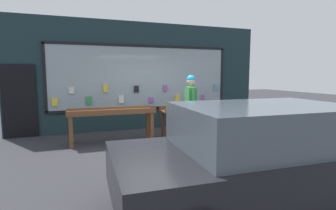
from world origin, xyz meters
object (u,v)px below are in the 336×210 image
(parked_car, at_px, (263,153))
(display_table_right, at_px, (198,112))
(small_dog, at_px, (183,134))
(display_table_left, at_px, (112,115))
(person_browsing, at_px, (191,102))

(parked_car, bearing_deg, display_table_right, 77.77)
(display_table_right, distance_m, parked_car, 4.26)
(small_dog, bearing_deg, display_table_left, 82.75)
(person_browsing, distance_m, parked_car, 3.71)
(display_table_right, bearing_deg, display_table_left, -180.00)
(display_table_left, distance_m, parked_car, 4.38)
(display_table_right, height_order, small_dog, display_table_right)
(display_table_right, distance_m, small_dog, 1.18)
(display_table_left, xyz_separation_m, small_dog, (1.74, -0.74, -0.48))
(display_table_right, xyz_separation_m, small_dog, (-0.80, -0.74, -0.46))
(display_table_right, bearing_deg, person_browsing, -134.36)
(person_browsing, xyz_separation_m, small_dog, (-0.33, -0.26, -0.82))
(person_browsing, bearing_deg, parked_car, -178.65)
(display_table_left, relative_size, parked_car, 0.55)
(display_table_left, bearing_deg, parked_car, -70.38)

